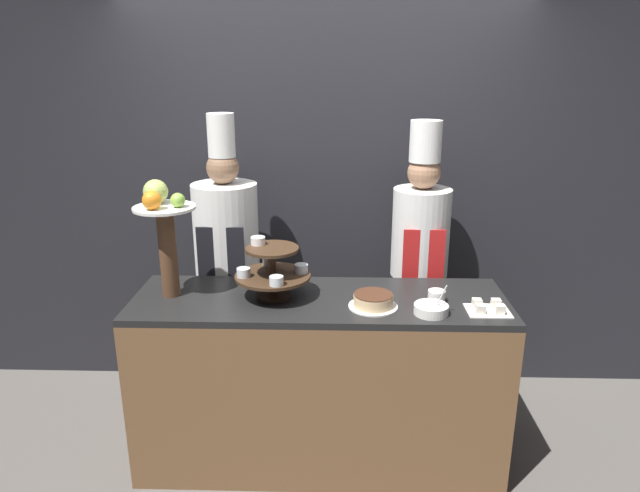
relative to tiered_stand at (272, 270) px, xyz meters
The scene contains 10 objects.
wall_back 0.97m from the tiered_stand, 74.86° to the left, with size 10.00×0.06×2.80m.
buffet_counter 0.67m from the tiered_stand, ahead, with size 1.93×0.61×0.96m.
tiered_stand is the anchor object (origin of this frame).
fruit_pedestal 0.59m from the tiered_stand, behind, with size 0.31×0.31×0.60m.
cake_round 0.54m from the tiered_stand, 13.06° to the right, with size 0.25×0.25×0.07m.
cup_white 0.85m from the tiered_stand, ahead, with size 0.09×0.09×0.06m.
cake_square_tray 1.09m from the tiered_stand, ahead, with size 0.21×0.17×0.05m.
serving_bowl_near 0.82m from the tiered_stand, 13.66° to the right, with size 0.17×0.17×0.15m.
chef_left 0.63m from the tiered_stand, 122.52° to the left, with size 0.39×0.39×1.85m.
chef_center_left 0.98m from the tiered_stand, 32.26° to the left, with size 0.34×0.34×1.81m.
Camera 1 is at (0.08, -2.42, 2.11)m, focal length 32.00 mm.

